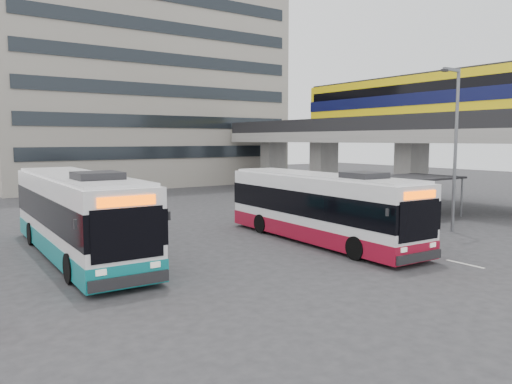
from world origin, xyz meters
TOP-DOWN VIEW (x-y plane):
  - ground at (0.00, 0.00)m, footprint 120.00×120.00m
  - viaduct at (17.00, 10.15)m, footprint 8.00×32.00m
  - bike_shelter at (8.47, 3.00)m, footprint 10.00×4.00m
  - office_block at (6.00, 36.00)m, footprint 30.00×15.00m
  - road_markings at (2.50, -3.00)m, footprint 0.15×7.60m
  - bus_main at (0.80, 0.58)m, footprint 3.00×11.82m
  - bus_teal at (-9.49, 4.01)m, footprint 3.00×12.53m
  - pedestrian at (-0.07, -1.06)m, footprint 0.56×0.66m
  - lamp_post at (8.15, -1.56)m, footprint 1.49×0.19m

SIDE VIEW (x-z plane):
  - ground at x=0.00m, z-range 0.00..0.00m
  - road_markings at x=2.50m, z-range 0.00..0.01m
  - pedestrian at x=-0.07m, z-range 0.00..1.54m
  - bike_shelter at x=8.47m, z-range 0.17..2.71m
  - bus_main at x=0.80m, z-range -0.12..3.34m
  - bus_teal at x=-9.49m, z-range -0.13..3.55m
  - lamp_post at x=8.15m, z-range 0.59..9.04m
  - viaduct at x=17.00m, z-range 1.39..11.07m
  - office_block at x=6.00m, z-range 0.00..25.00m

